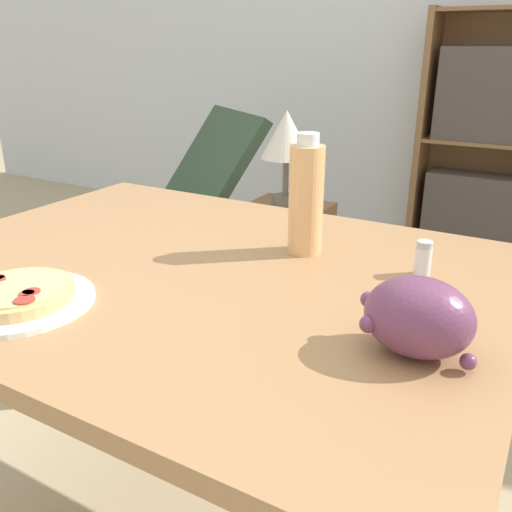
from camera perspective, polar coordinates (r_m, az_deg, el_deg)
The scene contains 10 objects.
wall_back at distance 3.44m, azimuth 18.71°, elevation 22.35°, with size 8.00×0.05×2.60m.
dining_table at distance 1.15m, azimuth -6.31°, elevation -5.37°, with size 1.24×0.93×0.76m.
pizza_on_plate at distance 1.02m, azimuth -23.78°, elevation -3.95°, with size 0.26×0.26×0.04m.
grape_bunch at distance 0.81m, azimuth 16.65°, elevation -6.24°, with size 0.18×0.12×0.12m.
drink_bottle at distance 1.15m, azimuth 5.30°, elevation 6.10°, with size 0.07×0.07×0.25m.
salt_shaker at distance 1.10m, azimuth 17.19°, elevation -0.24°, with size 0.03×0.03×0.07m.
lounge_chair_near at distance 2.75m, azimuth -8.14°, elevation 2.19°, with size 0.90×0.98×0.88m.
bookshelf at distance 3.27m, azimuth 23.03°, elevation 9.97°, with size 0.73×0.27×1.37m.
side_table at distance 2.39m, azimuth 2.95°, elevation -1.00°, with size 0.34×0.34×0.54m.
table_lamp at distance 2.24m, azimuth 3.22°, elevation 12.18°, with size 0.21×0.21×0.40m.
Camera 1 is at (0.75, -0.73, 1.18)m, focal length 38.00 mm.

